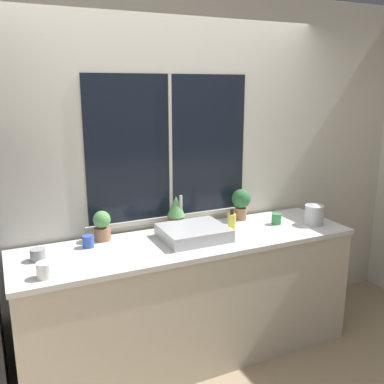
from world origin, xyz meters
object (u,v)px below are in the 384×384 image
object	(u,v)px
potted_plant_center	(176,212)
mug_grey	(38,255)
potted_plant_left	(102,225)
mug_white	(45,270)
kettle	(314,214)
soap_bottle	(232,222)
potted_plant_right	(241,202)
sink	(193,232)
mug_blue	(88,241)
mug_green	(276,219)

from	to	relation	value
potted_plant_center	mug_grey	distance (m)	1.05
potted_plant_left	potted_plant_center	xyz separation A→B (m)	(0.57, -0.00, 0.03)
mug_white	kettle	distance (m)	2.06
soap_bottle	potted_plant_right	bearing A→B (deg)	46.59
sink	mug_blue	bearing A→B (deg)	168.21
mug_green	mug_blue	xyz separation A→B (m)	(-1.46, 0.13, -0.00)
potted_plant_right	potted_plant_left	bearing A→B (deg)	180.00
potted_plant_center	soap_bottle	world-z (taller)	potted_plant_center
potted_plant_left	mug_green	size ratio (longest dim) A/B	2.48
mug_white	mug_blue	world-z (taller)	mug_white
soap_bottle	kettle	bearing A→B (deg)	-9.67
soap_bottle	mug_blue	distance (m)	1.06
potted_plant_right	mug_white	size ratio (longest dim) A/B	2.73
sink	potted_plant_right	xyz separation A→B (m)	(0.55, 0.25, 0.11)
kettle	potted_plant_center	bearing A→B (deg)	161.24
potted_plant_center	kettle	size ratio (longest dim) A/B	1.52
potted_plant_right	mug_blue	size ratio (longest dim) A/B	3.04
potted_plant_left	mug_white	size ratio (longest dim) A/B	2.32
mug_green	kettle	size ratio (longest dim) A/B	0.50
mug_blue	potted_plant_left	bearing A→B (deg)	38.27
mug_white	potted_plant_right	bearing A→B (deg)	16.48
mug_white	kettle	xyz separation A→B (m)	(2.06, 0.12, 0.04)
sink	kettle	world-z (taller)	sink
mug_white	kettle	bearing A→B (deg)	3.28
potted_plant_right	soap_bottle	xyz separation A→B (m)	(-0.22, -0.24, -0.08)
sink	potted_plant_right	size ratio (longest dim) A/B	1.81
sink	potted_plant_left	distance (m)	0.65
mug_green	mug_blue	distance (m)	1.47
sink	mug_blue	size ratio (longest dim) A/B	5.51
potted_plant_center	mug_white	size ratio (longest dim) A/B	2.81
mug_grey	mug_green	bearing A→B (deg)	-1.11
potted_plant_right	mug_grey	distance (m)	1.62
potted_plant_left	mug_blue	size ratio (longest dim) A/B	2.58
potted_plant_left	potted_plant_right	distance (m)	1.15
mug_green	kettle	xyz separation A→B (m)	(0.27, -0.13, 0.04)
potted_plant_left	sink	bearing A→B (deg)	-22.38
mug_grey	potted_plant_center	bearing A→B (deg)	10.56
potted_plant_right	mug_white	world-z (taller)	potted_plant_right
potted_plant_center	mug_green	world-z (taller)	potted_plant_center
potted_plant_center	potted_plant_left	bearing A→B (deg)	180.00
mug_blue	soap_bottle	bearing A→B (deg)	-7.66
potted_plant_right	mug_grey	xyz separation A→B (m)	(-1.60, -0.19, -0.11)
potted_plant_left	soap_bottle	bearing A→B (deg)	-14.41
sink	kettle	bearing A→B (deg)	-6.03
kettle	mug_green	bearing A→B (deg)	154.40
sink	mug_white	world-z (taller)	sink
potted_plant_right	mug_green	size ratio (longest dim) A/B	2.92
sink	soap_bottle	bearing A→B (deg)	1.82
sink	mug_white	distance (m)	1.07
sink	mug_white	size ratio (longest dim) A/B	4.94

